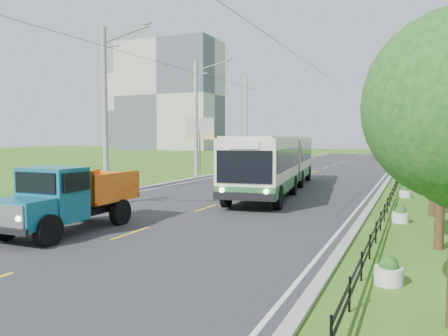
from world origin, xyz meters
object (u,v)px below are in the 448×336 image
Objects in this scene: pole_far at (246,122)px; planter_front at (389,272)px; streetlight_far at (437,119)px; planter_near at (400,215)px; planter_mid at (405,192)px; tree_third at (436,123)px; tree_fourth at (432,134)px; tree_fifth at (429,130)px; dump_truck at (69,195)px; billboard_left at (200,132)px; tree_back at (427,134)px; planter_far at (408,180)px; pole_mid at (196,117)px; pole_near at (105,109)px; bus at (277,159)px; tree_second at (444,133)px.

pole_far is 39.15m from planter_front.
planter_front is (-2.04, -30.00, -4.62)m from streetlight_far.
planter_mid is (0.00, 8.00, 0.00)m from planter_near.
tree_fourth is (-0.00, 6.00, -0.40)m from tree_third.
tree_fifth is 24.11m from dump_truck.
planter_front is 0.13× the size of billboard_left.
billboard_left is at bearing 151.08° from planter_mid.
billboard_left is at bearing -173.69° from tree_back.
planter_front is 16.00m from planter_mid.
planter_far is at bearing -106.88° from tree_back.
pole_mid is at bearing -176.61° from planter_far.
billboard_left is (-18.10, 10.00, 3.58)m from planter_mid.
tree_fifth is at bearing 59.29° from dump_truck.
planter_far is at bearing 37.63° from pole_near.
streetlight_far is 17.30m from bus.
billboard_left is (-1.24, 15.00, -1.23)m from pole_near.
tree_second is 0.96× the size of tree_back.
pole_mid reaches higher than planter_mid.
tree_third is 1.11× the size of tree_fourth.
streetlight_far is at bearing 48.45° from bus.
tree_fourth is 0.93× the size of tree_fifth.
tree_second is at bearing 73.12° from planter_front.
planter_far is at bearing -33.12° from pole_far.
planter_mid is at bearing -101.56° from tree_fifth.
streetlight_far is (0.79, 13.86, 1.32)m from tree_fourth.
pole_mid is at bearing -164.16° from tree_back.
billboard_left reaches higher than planter_front.
tree_third is 0.34× the size of bus.
dump_truck is at bearing -115.61° from planter_far.
pole_near reaches higher than tree_third.
pole_mid is 1.77× the size of dump_truck.
dump_truck is (-12.08, -8.72, -2.65)m from tree_third.
billboard_left is 25.76m from dump_truck.
tree_fourth is 8.06× the size of planter_far.
tree_fifth is 7.21m from planter_mid.
pole_far is 35.82m from tree_second.
tree_third is at bearing -90.00° from tree_fourth.
tree_back reaches higher than planter_mid.
tree_second is (18.12, -30.86, -1.57)m from pole_far.
tree_fourth is 8.62m from planter_far.
dump_truck is (-12.08, -20.72, -2.52)m from tree_fifth.
pole_mid is at bearing 133.85° from tree_second.
tree_second is 14.73m from bus.
tree_fourth is at bearing -46.15° from pole_far.
pole_far is 1.10× the size of streetlight_far.
streetlight_far is at bearing 20.32° from pole_mid.
tree_second is 24.00m from tree_back.
planter_front is (16.86, -23.00, -4.81)m from pole_mid.
pole_near is 1.67× the size of tree_third.
tree_second is 7.91× the size of planter_front.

